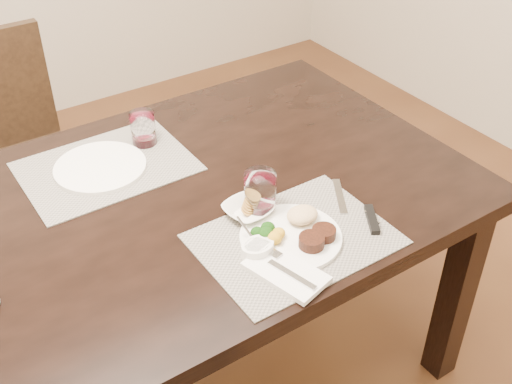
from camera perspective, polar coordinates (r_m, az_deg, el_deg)
dining_table at (r=1.69m, az=-13.16°, el=-5.19°), size 2.00×1.00×0.75m
chair_far at (r=2.53m, az=-20.94°, el=3.98°), size 0.42×0.42×0.90m
placemat_near at (r=1.56m, az=3.44°, el=-4.21°), size 0.46×0.34×0.00m
placemat_far at (r=1.85m, az=-13.14°, el=2.21°), size 0.46×0.34×0.00m
dinner_plate at (r=1.55m, az=3.52°, el=-3.67°), size 0.25×0.25×0.04m
napkin_fork at (r=1.46m, az=2.67°, el=-7.11°), size 0.15×0.21×0.02m
steak_knife at (r=1.64m, az=9.57°, el=-1.90°), size 0.10×0.24×0.01m
cracker_bowl at (r=1.62m, az=-0.70°, el=-1.58°), size 0.13×0.13×0.05m
sauce_ramekin at (r=1.50m, az=0.13°, el=-5.03°), size 0.08×0.12×0.06m
wine_glass_near at (r=1.61m, az=0.37°, el=-0.21°), size 0.08×0.08×0.11m
far_plate at (r=1.84m, az=-13.68°, el=2.17°), size 0.26×0.26×0.01m
wine_glass_far at (r=1.91m, az=-9.98°, el=5.47°), size 0.07×0.07×0.10m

